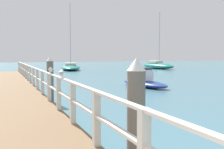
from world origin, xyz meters
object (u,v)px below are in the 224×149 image
Objects in this scene: seagull_foreground at (62,73)px; boat_3 at (71,67)px; seagull_background at (51,70)px; dock_piling_near at (136,121)px; dock_piling_far at (50,79)px; boat_2 at (143,80)px; boat_1 at (157,66)px.

boat_3 is at bearing 89.65° from seagull_foreground.
seagull_background is at bearing 87.82° from boat_3.
dock_piling_far is at bearing 90.00° from dock_piling_near.
boat_2 is (6.82, 7.41, -1.11)m from seagull_foreground.
boat_1 reaches higher than dock_piling_near.
seagull_background is 0.05× the size of boat_3.
boat_2 is at bearing 59.54° from dock_piling_near.
boat_3 is (7.28, 26.52, -1.12)m from seagull_background.
boat_3 is at bearing 74.06° from dock_piling_far.
boat_2 is 20.80m from boat_3.
seagull_background is (-0.38, 5.23, 0.54)m from dock_piling_near.
boat_2 is 0.48× the size of boat_3.
seagull_foreground is 0.05× the size of boat_3.
dock_piling_far is 29.64m from boat_1.
seagull_foreground is at bearing 53.58° from boat_1.
dock_piling_near is 4.12× the size of seagull_background.
boat_3 reaches higher than seagull_background.
seagull_foreground is 0.99× the size of seagull_background.
dock_piling_far is at bearing 49.36° from boat_1.
seagull_foreground is 0.11× the size of boat_2.
seagull_foreground is (-0.38, 3.54, 0.54)m from dock_piling_near.
boat_1 is 0.92× the size of boat_3.
seagull_foreground is at bearing 101.60° from seagull_background.
dock_piling_near is 7.60m from dock_piling_far.
boat_1 is 22.98m from boat_2.
boat_3 reaches higher than seagull_foreground.
boat_1 is at bearing -175.99° from boat_3.
seagull_background is at bearing -146.66° from boat_2.
boat_2 is at bearing 27.48° from dock_piling_far.
dock_piling_near reaches higher than boat_2.
dock_piling_far is at bearing 87.23° from boat_3.
boat_3 is (6.90, 24.15, -0.59)m from dock_piling_far.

